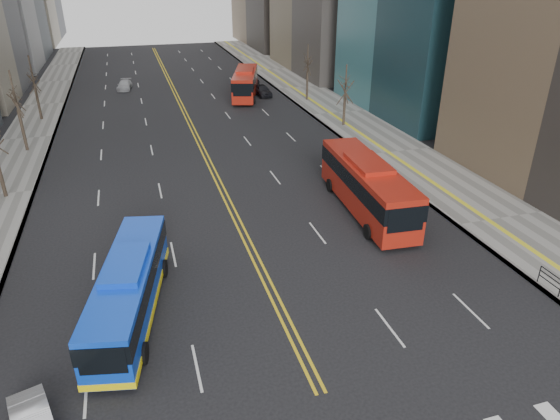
# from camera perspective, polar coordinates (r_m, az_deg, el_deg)

# --- Properties ---
(sidewalk_right) EXTENTS (7.00, 130.00, 0.15)m
(sidewalk_right) POSITION_cam_1_polar(r_m,az_deg,el_deg) (60.91, 6.68, 10.97)
(sidewalk_right) COLOR slate
(sidewalk_right) RESTS_ON ground
(sidewalk_left) EXTENTS (5.00, 130.00, 0.15)m
(sidewalk_left) POSITION_cam_1_polar(r_m,az_deg,el_deg) (57.18, -26.84, 7.31)
(sidewalk_left) COLOR slate
(sidewalk_left) RESTS_ON ground
(centerline) EXTENTS (0.55, 100.00, 0.01)m
(centerline) POSITION_cam_1_polar(r_m,az_deg,el_deg) (66.15, -11.30, 11.81)
(centerline) COLOR gold
(centerline) RESTS_ON ground
(street_trees) EXTENTS (35.20, 47.20, 7.60)m
(street_trees) POSITION_cam_1_polar(r_m,az_deg,el_deg) (44.87, -18.06, 10.73)
(street_trees) COLOR #2D241C
(street_trees) RESTS_ON ground
(blue_bus) EXTENTS (4.53, 11.02, 3.17)m
(blue_bus) POSITION_cam_1_polar(r_m,az_deg,el_deg) (25.84, -16.86, -8.48)
(blue_bus) COLOR blue
(blue_bus) RESTS_ON ground
(red_bus_near) EXTENTS (3.57, 12.23, 3.81)m
(red_bus_near) POSITION_cam_1_polar(r_m,az_deg,el_deg) (35.53, 9.92, 2.99)
(red_bus_near) COLOR #AD2012
(red_bus_near) RESTS_ON ground
(red_bus_far) EXTENTS (6.00, 11.92, 3.68)m
(red_bus_far) POSITION_cam_1_polar(r_m,az_deg,el_deg) (68.32, -3.98, 14.44)
(red_bus_far) COLOR #AD2012
(red_bus_far) RESTS_ON ground
(car_dark_mid) EXTENTS (2.05, 4.48, 1.49)m
(car_dark_mid) POSITION_cam_1_polar(r_m,az_deg,el_deg) (69.13, -2.05, 13.52)
(car_dark_mid) COLOR black
(car_dark_mid) RESTS_ON ground
(car_silver) EXTENTS (2.40, 4.56, 1.26)m
(car_silver) POSITION_cam_1_polar(r_m,az_deg,el_deg) (75.95, -17.34, 13.46)
(car_silver) COLOR #9FA0A4
(car_silver) RESTS_ON ground
(car_dark_far) EXTENTS (2.46, 4.25, 1.11)m
(car_dark_far) POSITION_cam_1_polar(r_m,az_deg,el_deg) (76.81, -3.44, 14.63)
(car_dark_far) COLOR black
(car_dark_far) RESTS_ON ground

